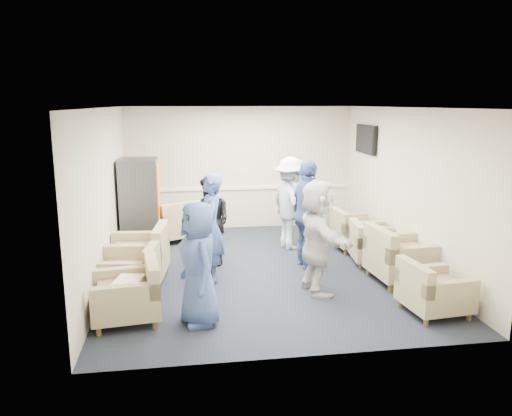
{
  "coord_description": "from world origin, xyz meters",
  "views": [
    {
      "loc": [
        -1.3,
        -7.96,
        2.78
      ],
      "look_at": [
        -0.07,
        0.2,
        1.03
      ],
      "focal_mm": 35.0,
      "sensor_mm": 36.0,
      "label": 1
    }
  ],
  "objects": [
    {
      "name": "floor",
      "position": [
        0.0,
        0.0,
        0.0
      ],
      "size": [
        6.0,
        6.0,
        0.0
      ],
      "primitive_type": "plane",
      "color": "black",
      "rests_on": "ground"
    },
    {
      "name": "vending_machine",
      "position": [
        -2.09,
        1.55,
        0.88
      ],
      "size": [
        0.71,
        0.83,
        1.75
      ],
      "color": "#4E4E55",
      "rests_on": "floor"
    },
    {
      "name": "front_wall",
      "position": [
        0.0,
        -3.0,
        1.35
      ],
      "size": [
        5.0,
        0.02,
        2.7
      ],
      "primitive_type": "cube",
      "color": "beige",
      "rests_on": "floor"
    },
    {
      "name": "person_back_right",
      "position": [
        0.76,
        1.2,
        0.89
      ],
      "size": [
        0.95,
        1.28,
        1.77
      ],
      "primitive_type": "imported",
      "rotation": [
        0.0,
        0.0,
        1.85
      ],
      "color": "silver",
      "rests_on": "floor"
    },
    {
      "name": "person_front_left",
      "position": [
        -1.12,
        -1.95,
        0.8
      ],
      "size": [
        0.7,
        0.89,
        1.6
      ],
      "primitive_type": "imported",
      "rotation": [
        0.0,
        0.0,
        -1.29
      ],
      "color": "#3D5594",
      "rests_on": "floor"
    },
    {
      "name": "armchair_right_midfar",
      "position": [
        1.96,
        0.04,
        0.31
      ],
      "size": [
        0.88,
        0.88,
        0.63
      ],
      "rotation": [
        0.0,
        0.0,
        1.44
      ],
      "color": "#978A61",
      "rests_on": "floor"
    },
    {
      "name": "back_wall",
      "position": [
        0.0,
        3.0,
        1.35
      ],
      "size": [
        5.0,
        0.02,
        2.7
      ],
      "primitive_type": "cube",
      "color": "beige",
      "rests_on": "floor"
    },
    {
      "name": "armchair_right_midnear",
      "position": [
        2.03,
        -0.89,
        0.37
      ],
      "size": [
        0.99,
        0.99,
        0.75
      ],
      "rotation": [
        0.0,
        0.0,
        1.64
      ],
      "color": "#978A61",
      "rests_on": "floor"
    },
    {
      "name": "armchair_left_far",
      "position": [
        -1.98,
        -0.15,
        0.37
      ],
      "size": [
        1.02,
        1.02,
        0.74
      ],
      "rotation": [
        0.0,
        0.0,
        -1.68
      ],
      "color": "#978A61",
      "rests_on": "floor"
    },
    {
      "name": "chair_rail",
      "position": [
        0.0,
        2.98,
        0.9
      ],
      "size": [
        4.98,
        0.04,
        0.06
      ],
      "primitive_type": "cube",
      "color": "white",
      "rests_on": "back_wall"
    },
    {
      "name": "tv",
      "position": [
        2.44,
        1.8,
        2.05
      ],
      "size": [
        0.1,
        1.0,
        0.58
      ],
      "color": "black",
      "rests_on": "right_wall"
    },
    {
      "name": "ceiling",
      "position": [
        0.0,
        0.0,
        2.7
      ],
      "size": [
        6.0,
        6.0,
        0.0
      ],
      "primitive_type": "plane",
      "rotation": [
        3.14,
        0.0,
        0.0
      ],
      "color": "silver",
      "rests_on": "back_wall"
    },
    {
      "name": "armchair_left_mid",
      "position": [
        -2.03,
        -0.82,
        0.33
      ],
      "size": [
        0.93,
        0.93,
        0.66
      ],
      "rotation": [
        0.0,
        0.0,
        -1.72
      ],
      "color": "#978A61",
      "rests_on": "floor"
    },
    {
      "name": "pillow",
      "position": [
        -2.01,
        -1.74,
        0.51
      ],
      "size": [
        0.4,
        0.48,
        0.12
      ],
      "primitive_type": "cube",
      "rotation": [
        0.0,
        0.0,
        -1.77
      ],
      "color": "white",
      "rests_on": "armchair_left_near"
    },
    {
      "name": "left_wall",
      "position": [
        -2.5,
        0.0,
        1.35
      ],
      "size": [
        0.02,
        6.0,
        2.7
      ],
      "primitive_type": "cube",
      "color": "beige",
      "rests_on": "floor"
    },
    {
      "name": "person_front_right",
      "position": [
        0.64,
        -1.12,
        0.85
      ],
      "size": [
        0.62,
        1.61,
        1.7
      ],
      "primitive_type": "imported",
      "rotation": [
        0.0,
        0.0,
        1.64
      ],
      "color": "silver",
      "rests_on": "floor"
    },
    {
      "name": "armchair_right_far",
      "position": [
        1.92,
        0.96,
        0.33
      ],
      "size": [
        0.91,
        0.91,
        0.67
      ],
      "rotation": [
        0.0,
        0.0,
        1.67
      ],
      "color": "#978A61",
      "rests_on": "floor"
    },
    {
      "name": "armchair_corner",
      "position": [
        -1.47,
        2.08,
        0.35
      ],
      "size": [
        1.2,
        1.2,
        0.71
      ],
      "rotation": [
        0.0,
        0.0,
        3.63
      ],
      "color": "#978A61",
      "rests_on": "floor"
    },
    {
      "name": "person_mid_right",
      "position": [
        0.78,
        0.04,
        0.93
      ],
      "size": [
        0.58,
        1.13,
        1.85
      ],
      "primitive_type": "imported",
      "rotation": [
        0.0,
        0.0,
        1.69
      ],
      "color": "#3D5594",
      "rests_on": "floor"
    },
    {
      "name": "person_mid_left",
      "position": [
        -0.88,
        -0.43,
        0.86
      ],
      "size": [
        0.43,
        0.64,
        1.72
      ],
      "primitive_type": "imported",
      "rotation": [
        0.0,
        0.0,
        -1.55
      ],
      "color": "#3D5594",
      "rests_on": "floor"
    },
    {
      "name": "right_wall",
      "position": [
        2.5,
        0.0,
        1.35
      ],
      "size": [
        0.02,
        6.0,
        2.7
      ],
      "primitive_type": "cube",
      "color": "beige",
      "rests_on": "floor"
    },
    {
      "name": "armchair_right_near",
      "position": [
        1.94,
        -2.12,
        0.31
      ],
      "size": [
        0.85,
        0.85,
        0.62
      ],
      "rotation": [
        0.0,
        0.0,
        1.67
      ],
      "color": "#978A61",
      "rests_on": "floor"
    },
    {
      "name": "armchair_left_near",
      "position": [
        -2.01,
        -1.74,
        0.33
      ],
      "size": [
        0.94,
        0.94,
        0.67
      ],
      "rotation": [
        0.0,
        0.0,
        -1.44
      ],
      "color": "#978A61",
      "rests_on": "floor"
    },
    {
      "name": "person_back_left",
      "position": [
        -0.82,
        0.42,
        0.77
      ],
      "size": [
        0.93,
        0.95,
        1.54
      ],
      "primitive_type": "imported",
      "rotation": [
        0.0,
        0.0,
        -0.87
      ],
      "color": "black",
      "rests_on": "floor"
    },
    {
      "name": "backpack",
      "position": [
        -1.01,
        -0.3,
        0.24
      ],
      "size": [
        0.28,
        0.21,
        0.46
      ],
      "rotation": [
        0.0,
        0.0,
        0.05
      ],
      "color": "black",
      "rests_on": "floor"
    }
  ]
}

